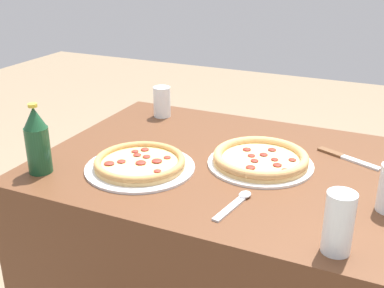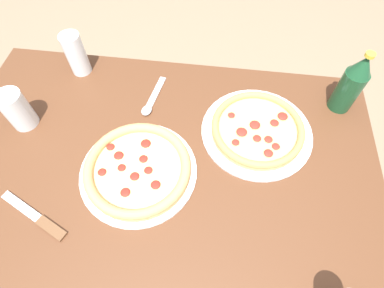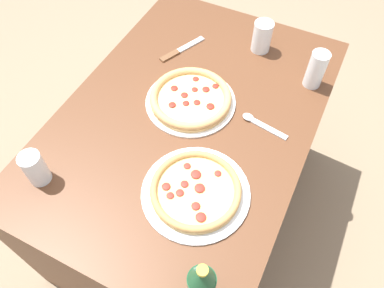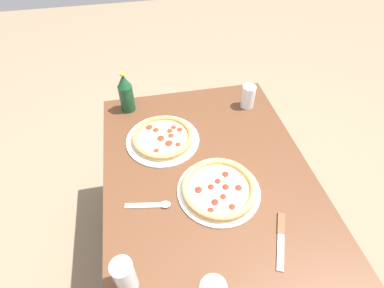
% 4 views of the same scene
% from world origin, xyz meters
% --- Properties ---
extents(table, '(1.25, 0.85, 0.74)m').
position_xyz_m(table, '(0.00, 0.00, 0.37)').
color(table, '#56331E').
rests_on(table, ground_plane).
extents(pizza_veggie, '(0.33, 0.33, 0.04)m').
position_xyz_m(pizza_veggie, '(-0.27, -0.16, 0.76)').
color(pizza_veggie, silver).
rests_on(pizza_veggie, table).
extents(pizza_salami, '(0.32, 0.32, 0.04)m').
position_xyz_m(pizza_salami, '(0.05, 0.02, 0.76)').
color(pizza_salami, white).
rests_on(pizza_salami, table).
extents(glass_cola, '(0.07, 0.07, 0.14)m').
position_xyz_m(glass_cola, '(0.33, -0.35, 0.81)').
color(glass_cola, white).
rests_on(glass_cola, table).
extents(glass_iced_tea, '(0.07, 0.07, 0.12)m').
position_xyz_m(glass_iced_tea, '(-0.44, 0.30, 0.80)').
color(glass_iced_tea, white).
rests_on(glass_iced_tea, table).
extents(beer_bottle, '(0.07, 0.07, 0.21)m').
position_xyz_m(beer_bottle, '(-0.53, -0.30, 0.84)').
color(beer_bottle, '#194728').
rests_on(beer_bottle, table).
extents(knife, '(0.21, 0.11, 0.01)m').
position_xyz_m(knife, '(0.28, 0.18, 0.74)').
color(knife, brown).
rests_on(knife, table).
extents(spoon, '(0.05, 0.17, 0.01)m').
position_xyz_m(spoon, '(0.06, -0.23, 0.75)').
color(spoon, silver).
rests_on(spoon, table).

